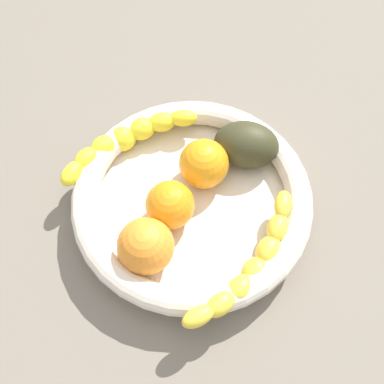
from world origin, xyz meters
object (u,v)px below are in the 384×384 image
orange_front (170,205)px  orange_mid_left (146,246)px  banana_draped_right (252,266)px  avocado_dark (246,145)px  fruit_bowl (192,201)px  orange_mid_right (204,164)px  banana_draped_left (125,140)px

orange_front → orange_mid_left: bearing=-128.1°
banana_draped_right → avocado_dark: avocado_dark is taller
fruit_bowl → orange_front: bearing=-157.8°
fruit_bowl → orange_mid_left: orange_mid_left is taller
fruit_bowl → avocado_dark: 10.36cm
fruit_bowl → orange_mid_right: (2.35, 3.60, 2.52)cm
banana_draped_left → avocado_dark: (15.53, -4.67, 0.66)cm
avocado_dark → banana_draped_left: bearing=163.3°
banana_draped_right → orange_mid_left: orange_mid_left is taller
avocado_dark → banana_draped_right: bearing=-103.2°
fruit_bowl → banana_draped_left: bearing=124.8°
orange_mid_left → orange_mid_right: orange_mid_left is taller
banana_draped_left → orange_front: bearing=-70.5°
orange_front → orange_mid_left: 6.17cm
banana_draped_left → avocado_dark: bearing=-16.7°
banana_draped_left → fruit_bowl: bearing=-55.2°
fruit_bowl → orange_mid_right: size_ratio=4.73×
fruit_bowl → orange_mid_left: bearing=-138.3°
banana_draped_right → fruit_bowl: bearing=113.5°
banana_draped_right → orange_mid_right: size_ratio=2.62×
orange_front → avocado_dark: size_ratio=0.71×
orange_mid_right → fruit_bowl: bearing=-123.1°
orange_mid_left → avocado_dark: 19.18cm
fruit_bowl → orange_front: orange_front is taller
banana_draped_right → orange_mid_right: 14.57cm
banana_draped_left → banana_draped_right: bearing=-60.7°
orange_front → orange_mid_right: (5.36, 4.84, 0.18)cm
banana_draped_left → orange_mid_right: (9.38, -6.52, 0.88)cm
banana_draped_right → avocado_dark: size_ratio=1.97×
avocado_dark → orange_mid_right: bearing=-163.2°
fruit_bowl → banana_draped_left: size_ratio=1.54×
orange_front → banana_draped_left: bearing=109.5°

